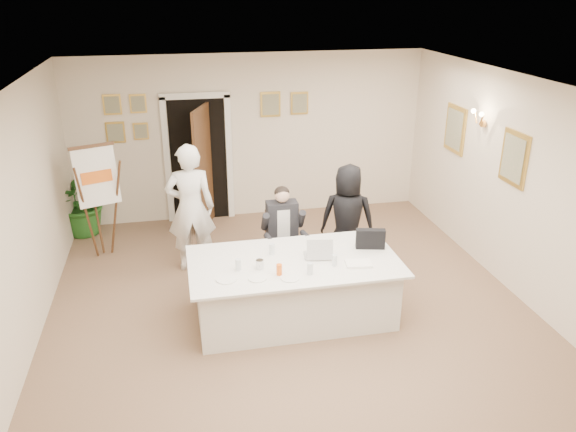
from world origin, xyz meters
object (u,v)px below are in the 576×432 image
at_px(laptop_bag, 370,239).
at_px(oj_glass, 279,270).
at_px(standing_woman, 347,219).
at_px(flip_chart, 99,207).
at_px(standing_man, 191,208).
at_px(paper_stack, 359,264).
at_px(seated_man, 283,232).
at_px(steel_jug, 260,264).
at_px(conference_table, 294,288).
at_px(potted_palm, 83,201).
at_px(laptop, 317,246).

height_order(laptop_bag, oj_glass, laptop_bag).
distance_m(standing_woman, laptop_bag, 0.97).
distance_m(flip_chart, standing_man, 1.47).
bearing_deg(paper_stack, flip_chart, 141.82).
distance_m(seated_man, oj_glass, 1.42).
xyz_separation_m(seated_man, oj_glass, (-0.31, -1.37, 0.17)).
height_order(oj_glass, steel_jug, oj_glass).
height_order(conference_table, paper_stack, paper_stack).
distance_m(conference_table, potted_palm, 4.23).
bearing_deg(oj_glass, laptop, 34.55).
relative_size(conference_table, flip_chart, 1.47).
relative_size(potted_palm, laptop, 3.29).
bearing_deg(paper_stack, laptop_bag, 54.97).
bearing_deg(standing_man, potted_palm, -42.52).
distance_m(paper_stack, oj_glass, 0.96).
relative_size(seated_man, laptop, 3.91).
relative_size(laptop, paper_stack, 1.14).
bearing_deg(laptop, oj_glass, -136.66).
relative_size(conference_table, standing_man, 1.35).
distance_m(laptop, oj_glass, 0.66).
bearing_deg(flip_chart, standing_woman, -18.06).
bearing_deg(seated_man, laptop_bag, -56.86).
relative_size(conference_table, steel_jug, 22.76).
height_order(standing_man, paper_stack, standing_man).
relative_size(conference_table, paper_stack, 8.37).
xyz_separation_m(conference_table, standing_woman, (1.01, 1.09, 0.39)).
bearing_deg(laptop, conference_table, -161.20).
xyz_separation_m(seated_man, standing_man, (-1.21, 0.51, 0.26)).
xyz_separation_m(laptop, oj_glass, (-0.54, -0.37, -0.07)).
xyz_separation_m(conference_table, flip_chart, (-2.45, 2.22, 0.40)).
distance_m(standing_woman, paper_stack, 1.39).
xyz_separation_m(conference_table, laptop, (0.30, 0.05, 0.52)).
height_order(seated_man, flip_chart, flip_chart).
bearing_deg(steel_jug, standing_man, 112.70).
height_order(standing_woman, oj_glass, standing_woman).
xyz_separation_m(potted_palm, steel_jug, (2.38, -3.29, 0.27)).
bearing_deg(paper_stack, standing_man, 135.38).
relative_size(laptop_bag, oj_glass, 2.76).
height_order(flip_chart, potted_palm, flip_chart).
relative_size(paper_stack, steel_jug, 2.72).
bearing_deg(seated_man, steel_jug, -125.28).
distance_m(standing_man, oj_glass, 2.08).
bearing_deg(flip_chart, steel_jug, -49.32).
distance_m(conference_table, laptop, 0.60).
height_order(laptop, laptop_bag, laptop).
bearing_deg(paper_stack, conference_table, 159.34).
xyz_separation_m(standing_man, oj_glass, (0.90, -1.88, -0.09)).
xyz_separation_m(seated_man, laptop, (0.23, -1.00, 0.24)).
bearing_deg(laptop, steel_jug, -157.52).
height_order(standing_woman, paper_stack, standing_woman).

